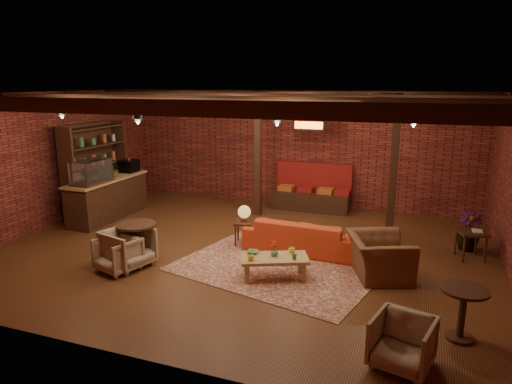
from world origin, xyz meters
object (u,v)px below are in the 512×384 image
(sofa, at_px, (302,235))
(coffee_table, at_px, (274,259))
(armchair_b, at_px, (118,253))
(side_table_lamp, at_px, (244,215))
(armchair_far, at_px, (402,340))
(plant_tall, at_px, (473,194))
(round_table_left, at_px, (137,236))
(round_table_right, at_px, (463,305))
(side_table_book, at_px, (472,233))
(armchair_a, at_px, (128,246))
(armchair_right, at_px, (380,250))

(sofa, height_order, coffee_table, sofa)
(sofa, height_order, armchair_b, armchair_b)
(side_table_lamp, bearing_deg, sofa, 1.75)
(armchair_far, bearing_deg, coffee_table, 153.70)
(coffee_table, xyz_separation_m, plant_tall, (3.37, 2.73, 0.85))
(round_table_left, relative_size, armchair_far, 1.10)
(round_table_right, xyz_separation_m, plant_tall, (0.36, 3.75, 0.71))
(side_table_lamp, relative_size, armchair_b, 1.23)
(armchair_b, distance_m, round_table_right, 5.82)
(sofa, xyz_separation_m, side_table_book, (3.23, 0.74, 0.19))
(round_table_left, xyz_separation_m, armchair_a, (-0.04, -0.24, -0.12))
(sofa, xyz_separation_m, armchair_a, (-2.88, -1.93, 0.07))
(sofa, relative_size, round_table_right, 3.13)
(armchair_b, relative_size, round_table_right, 0.95)
(side_table_lamp, distance_m, armchair_a, 2.50)
(armchair_b, bearing_deg, plant_tall, 46.99)
(sofa, relative_size, armchair_a, 2.85)
(coffee_table, distance_m, armchair_right, 1.90)
(side_table_lamp, bearing_deg, armchair_a, -130.38)
(round_table_right, bearing_deg, armchair_a, 174.43)
(coffee_table, height_order, armchair_far, armchair_far)
(armchair_b, distance_m, plant_tall, 7.11)
(armchair_b, bearing_deg, armchair_right, 35.07)
(coffee_table, relative_size, armchair_right, 1.14)
(armchair_right, bearing_deg, armchair_a, 83.37)
(side_table_lamp, height_order, round_table_left, side_table_lamp)
(armchair_b, distance_m, side_table_book, 6.82)
(round_table_left, bearing_deg, plant_tall, 25.85)
(armchair_b, bearing_deg, armchair_far, 4.14)
(sofa, relative_size, armchair_right, 2.01)
(armchair_b, height_order, armchair_right, armchair_right)
(armchair_far, bearing_deg, armchair_a, 177.58)
(coffee_table, height_order, plant_tall, plant_tall)
(armchair_far, bearing_deg, side_table_lamp, 149.33)
(armchair_a, relative_size, armchair_far, 1.15)
(armchair_b, relative_size, side_table_book, 1.09)
(sofa, distance_m, armchair_a, 3.47)
(side_table_lamp, height_order, plant_tall, plant_tall)
(side_table_lamp, relative_size, plant_tall, 0.36)
(armchair_right, bearing_deg, armchair_b, 85.83)
(round_table_right, xyz_separation_m, armchair_far, (-0.73, -0.93, -0.14))
(sofa, height_order, armchair_far, armchair_far)
(side_table_book, relative_size, round_table_right, 0.87)
(round_table_right, relative_size, armchair_far, 1.05)
(armchair_right, height_order, armchair_far, armchair_right)
(coffee_table, bearing_deg, armchair_right, 22.19)
(round_table_right, distance_m, armchair_far, 1.19)
(round_table_left, height_order, armchair_a, armchair_a)
(armchair_right, bearing_deg, coffee_table, 91.01)
(round_table_left, relative_size, armchair_b, 1.11)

